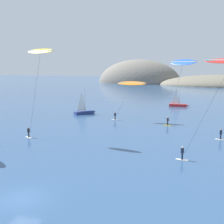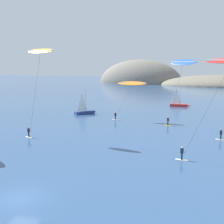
% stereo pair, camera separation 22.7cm
% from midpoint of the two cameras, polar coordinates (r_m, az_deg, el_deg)
% --- Properties ---
extents(ground_plane, '(600.00, 600.00, 0.00)m').
position_cam_midpoint_polar(ground_plane, '(26.19, -17.94, -16.36)').
color(ground_plane, '#2D4C75').
extents(headland_island, '(114.19, 50.82, 31.68)m').
position_cam_midpoint_polar(headland_island, '(186.14, 11.27, 5.64)').
color(headland_island, '#6B6656').
rests_on(headland_island, ground).
extents(sailboat_near, '(4.62, 5.13, 5.70)m').
position_cam_midpoint_polar(sailboat_near, '(66.78, -5.29, 0.17)').
color(sailboat_near, navy).
rests_on(sailboat_near, ground).
extents(sailboat_far, '(5.88, 1.42, 5.70)m').
position_cam_midpoint_polar(sailboat_far, '(80.80, 13.68, 1.52)').
color(sailboat_far, '#B22323').
rests_on(sailboat_far, ground).
extents(kitesurfer_blue, '(5.81, 3.58, 12.46)m').
position_cam_midpoint_polar(kitesurfer_blue, '(52.00, 14.19, 8.89)').
color(kitesurfer_blue, yellow).
rests_on(kitesurfer_blue, ground).
extents(kitesurfer_orange, '(7.44, 2.23, 8.21)m').
position_cam_midpoint_polar(kitesurfer_orange, '(56.95, 4.00, 5.42)').
color(kitesurfer_orange, silver).
rests_on(kitesurfer_orange, ground).
extents(kitesurfer_yellow, '(6.33, 2.36, 13.77)m').
position_cam_midpoint_polar(kitesurfer_yellow, '(43.12, -14.42, 10.24)').
color(kitesurfer_yellow, silver).
rests_on(kitesurfer_yellow, ground).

